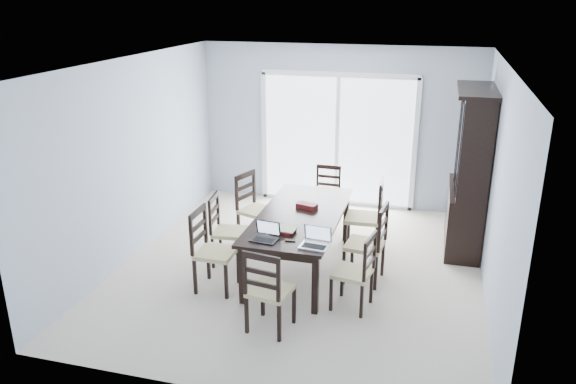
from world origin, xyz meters
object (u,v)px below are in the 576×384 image
(dining_table, at_px, (300,220))
(chair_right_near, at_px, (360,264))
(chair_end_far, at_px, (327,188))
(hot_tub, at_px, (324,162))
(chair_left_mid, at_px, (222,222))
(laptop_dark, at_px, (264,236))
(chair_end_near, at_px, (266,283))
(chair_left_near, at_px, (208,241))
(chair_right_far, at_px, (371,208))
(chair_left_far, at_px, (252,200))
(china_hutch, at_px, (470,173))
(laptop_silver, at_px, (314,243))
(chair_right_mid, at_px, (373,236))
(game_box, at_px, (307,206))
(cell_phone, at_px, (290,240))

(dining_table, distance_m, chair_right_near, 1.17)
(chair_end_far, relative_size, hot_tub, 0.54)
(chair_left_mid, distance_m, laptop_dark, 1.15)
(chair_right_near, xyz_separation_m, chair_end_near, (-0.85, -0.72, 0.03))
(chair_left_near, height_order, chair_right_far, chair_right_far)
(dining_table, height_order, chair_left_far, chair_left_far)
(dining_table, relative_size, china_hutch, 1.00)
(chair_right_far, relative_size, laptop_silver, 3.64)
(chair_left_near, distance_m, chair_end_near, 1.19)
(chair_left_far, relative_size, laptop_silver, 3.44)
(chair_right_mid, bearing_deg, laptop_dark, 130.59)
(game_box, bearing_deg, chair_left_mid, -163.93)
(chair_right_near, height_order, chair_end_far, chair_right_near)
(chair_right_far, relative_size, cell_phone, 10.52)
(laptop_dark, relative_size, game_box, 1.19)
(chair_end_near, height_order, game_box, chair_end_near)
(chair_right_near, bearing_deg, game_box, 50.57)
(dining_table, distance_m, cell_phone, 0.82)
(chair_left_near, distance_m, laptop_dark, 0.76)
(chair_end_far, distance_m, laptop_silver, 2.57)
(chair_left_far, bearing_deg, chair_left_near, 17.63)
(china_hutch, distance_m, chair_right_mid, 1.81)
(chair_right_near, relative_size, laptop_silver, 3.14)
(chair_left_far, bearing_deg, hot_tub, -170.28)
(laptop_dark, bearing_deg, chair_right_near, 10.89)
(chair_left_near, xyz_separation_m, chair_left_far, (0.05, 1.45, -0.01))
(chair_right_mid, relative_size, laptop_silver, 3.48)
(dining_table, xyz_separation_m, chair_end_near, (0.02, -1.50, -0.09))
(chair_end_near, xyz_separation_m, game_box, (0.01, 1.71, 0.20))
(chair_right_mid, bearing_deg, chair_left_far, 72.37)
(chair_left_near, height_order, game_box, chair_left_near)
(cell_phone, height_order, hot_tub, hot_tub)
(chair_right_mid, distance_m, laptop_dark, 1.37)
(chair_right_mid, bearing_deg, chair_right_near, -178.41)
(chair_end_near, relative_size, laptop_silver, 3.31)
(chair_left_far, relative_size, hot_tub, 0.61)
(cell_phone, bearing_deg, chair_end_near, -104.66)
(cell_phone, bearing_deg, dining_table, 87.29)
(cell_phone, bearing_deg, china_hutch, 37.82)
(chair_right_near, bearing_deg, laptop_silver, 114.65)
(chair_left_near, bearing_deg, chair_left_far, 178.67)
(game_box, bearing_deg, cell_phone, -86.93)
(chair_left_near, height_order, chair_end_near, chair_left_near)
(chair_right_far, distance_m, chair_end_near, 2.35)
(chair_right_mid, distance_m, chair_end_near, 1.66)
(china_hutch, distance_m, cell_phone, 2.84)
(chair_left_far, bearing_deg, china_hutch, 120.85)
(dining_table, xyz_separation_m, chair_right_near, (0.87, -0.78, -0.12))
(chair_right_near, xyz_separation_m, laptop_dark, (-1.07, -0.10, 0.25))
(chair_left_near, height_order, laptop_dark, chair_left_near)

